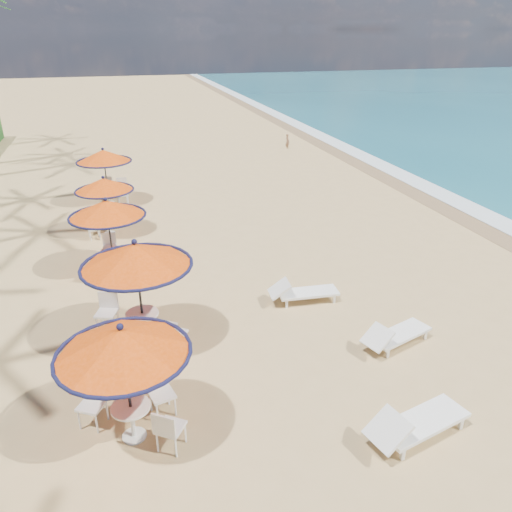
{
  "coord_description": "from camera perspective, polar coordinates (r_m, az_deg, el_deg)",
  "views": [
    {
      "loc": [
        -4.75,
        -7.33,
        6.83
      ],
      "look_at": [
        -1.36,
        4.56,
        1.2
      ],
      "focal_mm": 35.0,
      "sensor_mm": 36.0,
      "label": 1
    }
  ],
  "objects": [
    {
      "name": "ground",
      "position": [
        11.09,
        13.78,
        -14.38
      ],
      "size": [
        160.0,
        160.0,
        0.0
      ],
      "primitive_type": "plane",
      "color": "tan",
      "rests_on": "ground"
    },
    {
      "name": "lounger_near",
      "position": [
        9.91,
        17.7,
        -17.77
      ],
      "size": [
        2.2,
        1.14,
        0.75
      ],
      "rotation": [
        0.0,
        0.0,
        0.24
      ],
      "color": "white",
      "rests_on": "ground"
    },
    {
      "name": "lounger_far",
      "position": [
        13.68,
        5.2,
        -4.06
      ],
      "size": [
        1.95,
        0.74,
        0.68
      ],
      "rotation": [
        0.0,
        0.0,
        -0.08
      ],
      "color": "white",
      "rests_on": "ground"
    },
    {
      "name": "station_2",
      "position": [
        15.45,
        -16.56,
        4.19
      ],
      "size": [
        2.28,
        2.28,
        2.38
      ],
      "color": "black",
      "rests_on": "ground"
    },
    {
      "name": "station_4",
      "position": [
        22.16,
        -16.79,
        10.2
      ],
      "size": [
        2.29,
        2.38,
        2.39
      ],
      "color": "black",
      "rests_on": "ground"
    },
    {
      "name": "station_0",
      "position": [
        8.92,
        -14.69,
        -10.93
      ],
      "size": [
        2.33,
        2.33,
        2.43
      ],
      "color": "black",
      "rests_on": "ground"
    },
    {
      "name": "person",
      "position": [
        31.98,
        3.62,
        13.0
      ],
      "size": [
        0.28,
        0.38,
        0.97
      ],
      "primitive_type": "imported",
      "rotation": [
        0.0,
        0.0,
        1.71
      ],
      "color": "#8E6448",
      "rests_on": "ground"
    },
    {
      "name": "lounger_mid",
      "position": [
        12.26,
        15.56,
        -8.66
      ],
      "size": [
        1.96,
        1.15,
        0.67
      ],
      "rotation": [
        0.0,
        0.0,
        0.33
      ],
      "color": "white",
      "rests_on": "ground"
    },
    {
      "name": "station_3",
      "position": [
        18.64,
        -17.1,
        7.03
      ],
      "size": [
        2.07,
        2.07,
        2.16
      ],
      "color": "black",
      "rests_on": "ground"
    },
    {
      "name": "station_1",
      "position": [
        11.5,
        -13.53,
        -1.0
      ],
      "size": [
        2.54,
        2.54,
        2.65
      ],
      "color": "black",
      "rests_on": "ground"
    },
    {
      "name": "wetsand_band",
      "position": [
        22.8,
        20.36,
        5.5
      ],
      "size": [
        1.4,
        140.0,
        0.02
      ],
      "primitive_type": "cube",
      "color": "olive",
      "rests_on": "ground"
    },
    {
      "name": "foam_strip",
      "position": [
        23.33,
        22.17,
        5.63
      ],
      "size": [
        1.2,
        140.0,
        0.04
      ],
      "primitive_type": "cube",
      "color": "white",
      "rests_on": "ground"
    }
  ]
}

